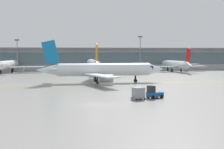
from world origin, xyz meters
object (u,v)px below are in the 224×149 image
(taxiing_regional_jet, at_px, (102,70))
(apron_light_mast_2, at_px, (140,52))
(gate_airplane_3, at_px, (175,64))
(baggage_tug, at_px, (154,93))
(gate_airplane_2, at_px, (93,64))
(gate_airplane_1, at_px, (7,65))
(apron_light_mast_1, at_px, (17,54))
(cargo_dolly_lead, at_px, (138,93))

(taxiing_regional_jet, distance_m, apron_light_mast_2, 56.69)
(gate_airplane_3, height_order, taxiing_regional_jet, taxiing_regional_jet)
(gate_airplane_3, xyz_separation_m, baggage_tug, (-27.63, -70.18, -1.93))
(baggage_tug, bearing_deg, gate_airplane_3, 49.08)
(gate_airplane_2, height_order, apron_light_mast_2, apron_light_mast_2)
(apron_light_mast_2, bearing_deg, gate_airplane_1, -170.92)
(gate_airplane_2, bearing_deg, apron_light_mast_2, -58.67)
(gate_airplane_2, distance_m, taxiing_regional_jet, 39.24)
(gate_airplane_3, relative_size, apron_light_mast_1, 2.20)
(gate_airplane_3, bearing_deg, gate_airplane_1, 83.77)
(gate_airplane_2, relative_size, gate_airplane_3, 1.14)
(taxiing_regional_jet, bearing_deg, cargo_dolly_lead, -86.73)
(gate_airplane_2, height_order, cargo_dolly_lead, gate_airplane_2)
(gate_airplane_1, distance_m, apron_light_mast_2, 53.33)
(gate_airplane_1, distance_m, cargo_dolly_lead, 80.07)
(baggage_tug, bearing_deg, cargo_dolly_lead, -180.00)
(gate_airplane_3, height_order, apron_light_mast_2, apron_light_mast_2)
(gate_airplane_3, xyz_separation_m, apron_light_mast_1, (-62.60, 12.88, 4.32))
(gate_airplane_1, height_order, gate_airplane_2, gate_airplane_2)
(gate_airplane_1, relative_size, cargo_dolly_lead, 11.88)
(apron_light_mast_1, xyz_separation_m, apron_light_mast_2, (50.60, -3.21, 0.75))
(apron_light_mast_1, bearing_deg, gate_airplane_3, -11.63)
(gate_airplane_2, relative_size, cargo_dolly_lead, 12.86)
(gate_airplane_2, distance_m, cargo_dolly_lead, 67.80)
(taxiing_regional_jet, bearing_deg, gate_airplane_3, 49.63)
(baggage_tug, relative_size, apron_light_mast_2, 0.20)
(baggage_tug, distance_m, cargo_dolly_lead, 2.96)
(gate_airplane_1, xyz_separation_m, gate_airplane_3, (64.45, -1.28, -0.14))
(gate_airplane_3, relative_size, apron_light_mast_2, 1.97)
(baggage_tug, relative_size, apron_light_mast_1, 0.23)
(cargo_dolly_lead, distance_m, apron_light_mast_1, 90.21)
(cargo_dolly_lead, bearing_deg, baggage_tug, 0.00)
(taxiing_regional_jet, height_order, apron_light_mast_1, apron_light_mast_1)
(gate_airplane_3, relative_size, cargo_dolly_lead, 11.31)
(gate_airplane_2, bearing_deg, apron_light_mast_1, 60.35)
(cargo_dolly_lead, bearing_deg, gate_airplane_1, 95.73)
(gate_airplane_2, height_order, baggage_tug, gate_airplane_2)
(apron_light_mast_2, bearing_deg, taxiing_regional_jet, -112.10)
(gate_airplane_2, bearing_deg, cargo_dolly_lead, -179.07)
(gate_airplane_1, height_order, cargo_dolly_lead, gate_airplane_1)
(cargo_dolly_lead, relative_size, apron_light_mast_1, 0.19)
(baggage_tug, distance_m, apron_light_mast_2, 81.66)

